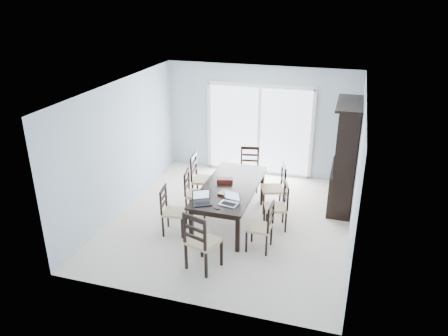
{
  "coord_description": "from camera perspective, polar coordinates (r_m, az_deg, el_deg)",
  "views": [
    {
      "loc": [
        2.04,
        -7.19,
        4.27
      ],
      "look_at": [
        -0.12,
        0.0,
        1.1
      ],
      "focal_mm": 35.0,
      "sensor_mm": 36.0,
      "label": 1
    }
  ],
  "objects": [
    {
      "name": "laptop_silver",
      "position": [
        7.55,
        0.63,
        -4.42
      ],
      "size": [
        0.35,
        0.27,
        0.22
      ],
      "rotation": [
        0.0,
        0.0,
        -0.17
      ],
      "color": "#B4B4B7",
      "rests_on": "dining_table"
    },
    {
      "name": "floor",
      "position": [
        8.61,
        0.79,
        -6.82
      ],
      "size": [
        5.0,
        5.0,
        0.0
      ],
      "primitive_type": "plane",
      "color": "silver",
      "rests_on": "ground"
    },
    {
      "name": "chair_left_near",
      "position": [
        8.03,
        -7.17,
        -4.89
      ],
      "size": [
        0.46,
        0.45,
        1.04
      ],
      "rotation": [
        0.0,
        0.0,
        -1.42
      ],
      "color": "black",
      "rests_on": "floor"
    },
    {
      "name": "ceiling",
      "position": [
        7.66,
        0.9,
        10.31
      ],
      "size": [
        5.0,
        5.0,
        0.0
      ],
      "primitive_type": "plane",
      "rotation": [
        3.14,
        0.0,
        0.0
      ],
      "color": "white",
      "rests_on": "back_wall"
    },
    {
      "name": "china_hutch",
      "position": [
        9.03,
        15.52,
        1.29
      ],
      "size": [
        0.5,
        1.38,
        2.2
      ],
      "color": "black",
      "rests_on": "floor"
    },
    {
      "name": "balcony",
      "position": [
        11.71,
        5.52,
        1.16
      ],
      "size": [
        4.5,
        2.0,
        0.1
      ],
      "primitive_type": "cube",
      "color": "gray",
      "rests_on": "ground"
    },
    {
      "name": "chair_end_far",
      "position": [
        9.73,
        3.35,
        0.56
      ],
      "size": [
        0.48,
        0.49,
        1.09
      ],
      "rotation": [
        0.0,
        0.0,
        3.33
      ],
      "color": "black",
      "rests_on": "floor"
    },
    {
      "name": "book_stack",
      "position": [
        7.91,
        0.15,
        -3.35
      ],
      "size": [
        0.28,
        0.23,
        0.04
      ],
      "rotation": [
        0.0,
        0.0,
        -0.36
      ],
      "color": "maroon",
      "rests_on": "dining_table"
    },
    {
      "name": "chair_right_far",
      "position": [
        8.8,
        7.02,
        -1.9
      ],
      "size": [
        0.55,
        0.55,
        1.14
      ],
      "rotation": [
        0.0,
        0.0,
        1.9
      ],
      "color": "black",
      "rests_on": "floor"
    },
    {
      "name": "chair_right_near",
      "position": [
        7.48,
        5.34,
        -7.02
      ],
      "size": [
        0.42,
        0.41,
        1.04
      ],
      "rotation": [
        0.0,
        0.0,
        1.53
      ],
      "color": "black",
      "rests_on": "floor"
    },
    {
      "name": "wall_left",
      "position": [
        8.89,
        -13.26,
        2.75
      ],
      "size": [
        0.02,
        5.0,
        2.6
      ],
      "primitive_type": "cube",
      "color": "#AABECB",
      "rests_on": "floor"
    },
    {
      "name": "wall_right",
      "position": [
        7.79,
        16.97,
        -0.57
      ],
      "size": [
        0.02,
        5.0,
        2.6
      ],
      "primitive_type": "cube",
      "color": "#AABECB",
      "rests_on": "floor"
    },
    {
      "name": "back_wall",
      "position": [
        10.34,
        4.68,
        6.15
      ],
      "size": [
        4.5,
        0.02,
        2.6
      ],
      "primitive_type": "cube",
      "color": "#AABECB",
      "rests_on": "floor"
    },
    {
      "name": "chair_left_mid",
      "position": [
        8.63,
        -4.18,
        -2.63
      ],
      "size": [
        0.46,
        0.45,
        1.06
      ],
      "rotation": [
        0.0,
        0.0,
        -1.42
      ],
      "color": "black",
      "rests_on": "floor"
    },
    {
      "name": "chair_end_near",
      "position": [
        6.91,
        -3.24,
        -8.89
      ],
      "size": [
        0.58,
        0.58,
        1.2
      ],
      "rotation": [
        0.0,
        0.0,
        -0.33
      ],
      "color": "black",
      "rests_on": "floor"
    },
    {
      "name": "chair_left_far",
      "position": [
        9.1,
        -3.24,
        -0.65
      ],
      "size": [
        0.51,
        0.5,
        1.2
      ],
      "rotation": [
        0.0,
        0.0,
        -1.46
      ],
      "color": "black",
      "rests_on": "floor"
    },
    {
      "name": "cell_phone",
      "position": [
        7.44,
        -0.97,
        -5.28
      ],
      "size": [
        0.12,
        0.1,
        0.01
      ],
      "primitive_type": "cube",
      "rotation": [
        0.0,
        0.0,
        -0.56
      ],
      "color": "black",
      "rests_on": "dining_table"
    },
    {
      "name": "chair_right_mid",
      "position": [
        8.17,
        7.39,
        -4.33
      ],
      "size": [
        0.51,
        0.5,
        1.05
      ],
      "rotation": [
        0.0,
        0.0,
        1.88
      ],
      "color": "black",
      "rests_on": "floor"
    },
    {
      "name": "sliding_door",
      "position": [
        10.38,
        4.61,
        4.99
      ],
      "size": [
        2.52,
        0.05,
        2.18
      ],
      "color": "silver",
      "rests_on": "floor"
    },
    {
      "name": "game_box",
      "position": [
        8.39,
        0.11,
        -1.61
      ],
      "size": [
        0.33,
        0.22,
        0.08
      ],
      "primitive_type": "cube",
      "rotation": [
        0.0,
        0.0,
        0.25
      ],
      "color": "#4F150F",
      "rests_on": "dining_table"
    },
    {
      "name": "laptop_dark",
      "position": [
        7.58,
        -2.83,
        -4.33
      ],
      "size": [
        0.39,
        0.35,
        0.22
      ],
      "rotation": [
        0.0,
        0.0,
        0.5
      ],
      "color": "black",
      "rests_on": "dining_table"
    },
    {
      "name": "hot_tub",
      "position": [
        11.77,
        0.89,
        3.97
      ],
      "size": [
        1.76,
        1.58,
        0.9
      ],
      "rotation": [
        0.0,
        0.0,
        0.02
      ],
      "color": "maroon",
      "rests_on": "balcony"
    },
    {
      "name": "railing",
      "position": [
        12.44,
        6.56,
        5.37
      ],
      "size": [
        4.5,
        0.06,
        1.1
      ],
      "primitive_type": "cube",
      "color": "#99999E",
      "rests_on": "balcony"
    },
    {
      "name": "dining_table",
      "position": [
        8.3,
        0.82,
        -2.78
      ],
      "size": [
        1.0,
        2.2,
        0.75
      ],
      "color": "black",
      "rests_on": "floor"
    }
  ]
}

